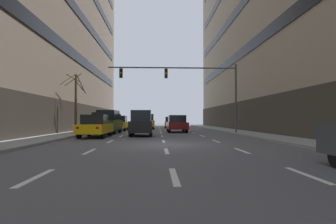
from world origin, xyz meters
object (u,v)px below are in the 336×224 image
object	(u,v)px
taxi_driving_5	(171,123)
car_driving_6	(108,122)
street_tree_0	(76,100)
car_driving_4	(141,123)
taxi_driving_0	(119,123)
traffic_signal_0	(190,81)
taxi_driving_1	(148,122)
taxi_driving_2	(95,126)
car_driving_3	(177,124)

from	to	relation	value
taxi_driving_5	car_driving_6	size ratio (longest dim) A/B	0.99
car_driving_6	street_tree_0	size ratio (longest dim) A/B	0.84
car_driving_4	car_driving_6	bearing A→B (deg)	132.54
car_driving_6	taxi_driving_0	bearing A→B (deg)	89.38
taxi_driving_0	car_driving_4	bearing A→B (deg)	-72.61
taxi_driving_0	car_driving_4	size ratio (longest dim) A/B	1.10
taxi_driving_0	taxi_driving_5	size ratio (longest dim) A/B	1.03
taxi_driving_0	traffic_signal_0	distance (m)	11.36
car_driving_6	car_driving_4	bearing A→B (deg)	-47.46
taxi_driving_1	car_driving_4	distance (m)	14.67
taxi_driving_1	street_tree_0	world-z (taller)	street_tree_0
taxi_driving_2	car_driving_4	distance (m)	3.71
car_driving_3	car_driving_4	size ratio (longest dim) A/B	1.11
taxi_driving_5	car_driving_3	bearing A→B (deg)	-90.22
traffic_signal_0	street_tree_0	distance (m)	10.21
car_driving_4	traffic_signal_0	world-z (taller)	traffic_signal_0
taxi_driving_5	street_tree_0	world-z (taller)	street_tree_0
car_driving_4	taxi_driving_5	bearing A→B (deg)	79.80
taxi_driving_5	taxi_driving_2	bearing A→B (deg)	-108.03
car_driving_4	car_driving_6	xyz separation A→B (m)	(-3.26, 3.55, 0.06)
car_driving_6	traffic_signal_0	xyz separation A→B (m)	(7.47, -1.06, 3.69)
car_driving_4	car_driving_3	bearing A→B (deg)	61.11
taxi_driving_0	car_driving_6	size ratio (longest dim) A/B	1.02
traffic_signal_0	street_tree_0	size ratio (longest dim) A/B	2.16
taxi_driving_1	taxi_driving_2	distance (m)	16.73
taxi_driving_5	street_tree_0	distance (m)	19.12
taxi_driving_5	car_driving_6	xyz separation A→B (m)	(-6.61, -15.07, 0.25)
taxi_driving_0	taxi_driving_5	bearing A→B (deg)	52.25
car_driving_3	traffic_signal_0	xyz separation A→B (m)	(0.91, -3.49, 3.91)
taxi_driving_1	taxi_driving_5	bearing A→B (deg)	49.78
taxi_driving_0	taxi_driving_2	world-z (taller)	taxi_driving_0
taxi_driving_1	car_driving_4	xyz separation A→B (m)	(-0.01, -14.67, 0.01)
traffic_signal_0	taxi_driving_2	bearing A→B (deg)	-150.56
taxi_driving_2	street_tree_0	size ratio (longest dim) A/B	0.83
street_tree_0	taxi_driving_1	bearing A→B (deg)	65.26
car_driving_4	street_tree_0	size ratio (longest dim) A/B	0.78
taxi_driving_0	taxi_driving_5	world-z (taller)	taxi_driving_0
taxi_driving_1	car_driving_4	bearing A→B (deg)	-90.03
taxi_driving_2	car_driving_6	xyz separation A→B (m)	(0.02, 5.29, 0.25)
taxi_driving_2	car_driving_6	size ratio (longest dim) A/B	0.98
taxi_driving_0	street_tree_0	distance (m)	8.87
taxi_driving_1	car_driving_6	distance (m)	11.59
taxi_driving_5	traffic_signal_0	size ratio (longest dim) A/B	0.39
taxi_driving_2	street_tree_0	world-z (taller)	street_tree_0
car_driving_6	car_driving_3	bearing A→B (deg)	20.34
taxi_driving_1	taxi_driving_5	size ratio (longest dim) A/B	0.94
taxi_driving_1	taxi_driving_5	distance (m)	5.18
street_tree_0	taxi_driving_2	bearing A→B (deg)	-55.50
car_driving_3	car_driving_4	xyz separation A→B (m)	(-3.30, -5.98, 0.16)
taxi_driving_0	taxi_driving_1	distance (m)	5.51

